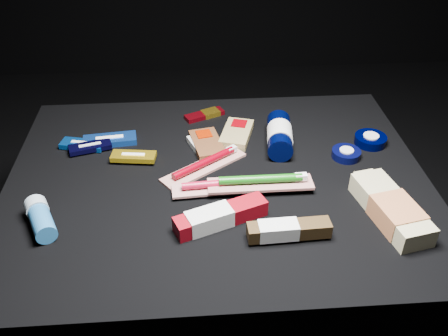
{
  "coord_description": "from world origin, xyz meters",
  "views": [
    {
      "loc": [
        -0.05,
        -0.93,
        1.09
      ],
      "look_at": [
        0.01,
        0.01,
        0.42
      ],
      "focal_mm": 40.0,
      "sensor_mm": 36.0,
      "label": 1
    }
  ],
  "objects": [
    {
      "name": "cream_tin_lower",
      "position": [
        0.32,
        0.06,
        0.41
      ],
      "size": [
        0.07,
        0.07,
        0.02
      ],
      "rotation": [
        0.0,
        0.0,
        0.36
      ],
      "color": "black",
      "rests_on": "cloth_table"
    },
    {
      "name": "bodywash_bottle",
      "position": [
        0.35,
        -0.17,
        0.42
      ],
      "size": [
        0.12,
        0.23,
        0.05
      ],
      "rotation": [
        0.0,
        0.0,
        0.21
      ],
      "color": "tan",
      "rests_on": "cloth_table"
    },
    {
      "name": "cloth_table",
      "position": [
        0.0,
        0.0,
        0.2
      ],
      "size": [
        0.98,
        0.78,
        0.4
      ],
      "primitive_type": "cube",
      "color": "black",
      "rests_on": "ground"
    },
    {
      "name": "clif_bar_0",
      "position": [
        -0.02,
        0.14,
        0.41
      ],
      "size": [
        0.09,
        0.14,
        0.02
      ],
      "rotation": [
        0.0,
        0.0,
        0.2
      ],
      "color": "#522D17",
      "rests_on": "cloth_table"
    },
    {
      "name": "toothbrush_pack_1",
      "position": [
        0.0,
        -0.05,
        0.42
      ],
      "size": [
        0.21,
        0.06,
        0.02
      ],
      "rotation": [
        0.0,
        0.0,
        0.07
      ],
      "color": "silver",
      "rests_on": "cloth_table"
    },
    {
      "name": "power_bar",
      "position": [
        -0.01,
        0.29,
        0.41
      ],
      "size": [
        0.12,
        0.08,
        0.01
      ],
      "rotation": [
        0.0,
        0.0,
        0.42
      ],
      "color": "maroon",
      "rests_on": "cloth_table"
    },
    {
      "name": "deodorant_stick",
      "position": [
        -0.37,
        -0.14,
        0.42
      ],
      "size": [
        0.09,
        0.12,
        0.05
      ],
      "rotation": [
        0.0,
        0.0,
        0.43
      ],
      "color": "#23629A",
      "rests_on": "cloth_table"
    },
    {
      "name": "luna_bar_3",
      "position": [
        -0.2,
        0.08,
        0.41
      ],
      "size": [
        0.11,
        0.05,
        0.01
      ],
      "rotation": [
        0.0,
        0.0,
        -0.14
      ],
      "color": "gold",
      "rests_on": "cloth_table"
    },
    {
      "name": "luna_bar_0",
      "position": [
        -0.27,
        0.17,
        0.41
      ],
      "size": [
        0.14,
        0.07,
        0.02
      ],
      "rotation": [
        0.0,
        0.0,
        0.11
      ],
      "color": "blue",
      "rests_on": "cloth_table"
    },
    {
      "name": "luna_bar_2",
      "position": [
        -0.31,
        0.14,
        0.41
      ],
      "size": [
        0.11,
        0.07,
        0.01
      ],
      "rotation": [
        0.0,
        0.0,
        0.27
      ],
      "color": "black",
      "rests_on": "cloth_table"
    },
    {
      "name": "ground",
      "position": [
        0.0,
        0.0,
        0.0
      ],
      "size": [
        3.0,
        3.0,
        0.0
      ],
      "primitive_type": "plane",
      "color": "black",
      "rests_on": "ground"
    },
    {
      "name": "toothbrush_pack_2",
      "position": [
        0.1,
        -0.05,
        0.42
      ],
      "size": [
        0.24,
        0.06,
        0.03
      ],
      "rotation": [
        0.0,
        0.0,
        0.0
      ],
      "color": "beige",
      "rests_on": "cloth_table"
    },
    {
      "name": "toothbrush_pack_0",
      "position": [
        -0.03,
        0.04,
        0.41
      ],
      "size": [
        0.21,
        0.17,
        0.03
      ],
      "rotation": [
        0.0,
        0.0,
        0.63
      ],
      "color": "beige",
      "rests_on": "cloth_table"
    },
    {
      "name": "cream_tin_upper",
      "position": [
        0.4,
        0.12,
        0.41
      ],
      "size": [
        0.08,
        0.08,
        0.03
      ],
      "rotation": [
        0.0,
        0.0,
        0.01
      ],
      "color": "black",
      "rests_on": "cloth_table"
    },
    {
      "name": "lotion_bottle",
      "position": [
        0.16,
        0.13,
        0.43
      ],
      "size": [
        0.08,
        0.2,
        0.06
      ],
      "rotation": [
        0.0,
        0.0,
        -0.13
      ],
      "color": "black",
      "rests_on": "cloth_table"
    },
    {
      "name": "luna_bar_1",
      "position": [
        -0.33,
        0.15,
        0.41
      ],
      "size": [
        0.12,
        0.07,
        0.01
      ],
      "rotation": [
        0.0,
        0.0,
        -0.23
      ],
      "color": "#0C4FB2",
      "rests_on": "cloth_table"
    },
    {
      "name": "clif_bar_2",
      "position": [
        0.06,
        0.18,
        0.41
      ],
      "size": [
        0.1,
        0.14,
        0.02
      ],
      "rotation": [
        0.0,
        0.0,
        -0.29
      ],
      "color": "olive",
      "rests_on": "cloth_table"
    },
    {
      "name": "toothpaste_carton_green",
      "position": [
        0.12,
        -0.21,
        0.42
      ],
      "size": [
        0.17,
        0.04,
        0.03
      ],
      "rotation": [
        0.0,
        0.0,
        0.04
      ],
      "color": "#342310",
      "rests_on": "cloth_table"
    },
    {
      "name": "toothpaste_carton_red",
      "position": [
        -0.01,
        -0.16,
        0.42
      ],
      "size": [
        0.2,
        0.11,
        0.04
      ],
      "rotation": [
        0.0,
        0.0,
        0.37
      ],
      "color": "maroon",
      "rests_on": "cloth_table"
    },
    {
      "name": "clif_bar_1",
      "position": [
        -0.03,
        0.13,
        0.41
      ],
      "size": [
        0.09,
        0.12,
        0.02
      ],
      "rotation": [
        0.0,
        0.0,
        0.36
      ],
      "color": "beige",
      "rests_on": "cloth_table"
    }
  ]
}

